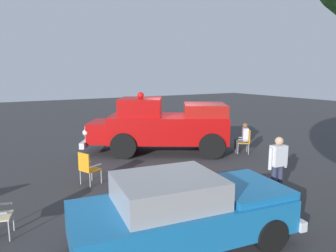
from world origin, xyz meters
The scene contains 7 objects.
ground_plane centered at (0.00, 0.00, 0.00)m, with size 60.00×60.00×0.00m, color #333335.
vintage_fire_truck centered at (-0.68, 0.42, 1.20)m, with size 6.21×4.94×2.59m.
classic_hot_rod centered at (-3.88, -6.20, 0.75)m, with size 4.56×2.40×1.46m.
lawn_chair_near_truck centered at (2.32, -1.45, 0.59)m, with size 0.69×0.68×1.02m.
lawn_chair_spare centered at (-4.57, -1.91, 0.59)m, with size 0.65×0.65×1.02m.
spectator_seated centered at (2.22, -1.37, 0.70)m, with size 0.65×0.61×1.29m.
spectator_standing centered at (-0.31, -5.38, 0.96)m, with size 0.65×0.31×1.68m.
Camera 1 is at (-6.97, -10.92, 3.36)m, focal length 33.13 mm.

